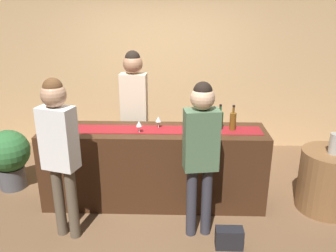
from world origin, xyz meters
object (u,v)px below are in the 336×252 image
(round_side_table, at_px, (328,180))
(vase_on_side_table, at_px, (335,144))
(bartender, at_px, (134,102))
(potted_plant_tall, at_px, (9,155))
(wine_bottle_amber, at_px, (233,121))
(wine_glass_near_customer, at_px, (158,119))
(handbag, at_px, (229,238))
(wine_bottle_green, at_px, (220,120))
(wine_glass_mid_counter, at_px, (139,124))
(customer_browsing, at_px, (59,143))
(customer_sipping, at_px, (201,145))

(round_side_table, bearing_deg, vase_on_side_table, -105.65)
(bartender, bearing_deg, round_side_table, 166.87)
(potted_plant_tall, bearing_deg, vase_on_side_table, -5.96)
(wine_bottle_amber, xyz_separation_m, wine_glass_near_customer, (-0.87, 0.05, -0.01))
(wine_bottle_amber, xyz_separation_m, potted_plant_tall, (-2.85, 0.28, -0.60))
(handbag, bearing_deg, wine_glass_near_customer, 129.81)
(wine_bottle_green, bearing_deg, wine_glass_mid_counter, -171.06)
(bartender, height_order, potted_plant_tall, bartender)
(wine_bottle_green, height_order, customer_browsing, customer_browsing)
(bartender, height_order, customer_sipping, bartender)
(customer_sipping, xyz_separation_m, potted_plant_tall, (-2.44, 0.92, -0.57))
(customer_browsing, relative_size, potted_plant_tall, 2.13)
(customer_sipping, distance_m, round_side_table, 1.78)
(wine_glass_mid_counter, height_order, handbag, wine_glass_mid_counter)
(bartender, bearing_deg, customer_sipping, 126.25)
(wine_bottle_amber, bearing_deg, round_side_table, -4.93)
(customer_sipping, height_order, customer_browsing, customer_browsing)
(vase_on_side_table, bearing_deg, handbag, -149.72)
(wine_glass_mid_counter, height_order, potted_plant_tall, wine_glass_mid_counter)
(wine_glass_near_customer, xyz_separation_m, bartender, (-0.35, 0.51, 0.06))
(wine_glass_mid_counter, relative_size, customer_browsing, 0.08)
(wine_glass_near_customer, relative_size, customer_sipping, 0.09)
(wine_bottle_green, relative_size, wine_bottle_amber, 1.00)
(handbag, bearing_deg, round_side_table, 31.44)
(wine_glass_mid_counter, xyz_separation_m, bartender, (-0.14, 0.68, 0.06))
(wine_glass_near_customer, bearing_deg, wine_glass_mid_counter, -141.63)
(wine_bottle_amber, relative_size, bartender, 0.17)
(bartender, relative_size, customer_sipping, 1.07)
(wine_glass_mid_counter, bearing_deg, wine_bottle_green, 8.94)
(vase_on_side_table, height_order, potted_plant_tall, vase_on_side_table)
(customer_sipping, height_order, handbag, customer_sipping)
(wine_bottle_amber, relative_size, potted_plant_tall, 0.37)
(wine_bottle_green, distance_m, vase_on_side_table, 1.32)
(wine_glass_mid_counter, relative_size, bartender, 0.08)
(round_side_table, height_order, handbag, round_side_table)
(customer_browsing, distance_m, handbag, 1.95)
(wine_glass_near_customer, height_order, round_side_table, wine_glass_near_customer)
(bartender, relative_size, round_side_table, 2.43)
(customer_sipping, bearing_deg, vase_on_side_table, 9.51)
(customer_browsing, xyz_separation_m, round_side_table, (2.95, 0.62, -0.70))
(wine_bottle_amber, height_order, handbag, wine_bottle_amber)
(customer_browsing, height_order, potted_plant_tall, customer_browsing)
(wine_glass_near_customer, height_order, customer_sipping, customer_sipping)
(wine_glass_near_customer, xyz_separation_m, customer_sipping, (0.46, -0.70, -0.03))
(wine_bottle_amber, bearing_deg, wine_glass_mid_counter, -173.76)
(wine_glass_mid_counter, relative_size, vase_on_side_table, 0.60)
(wine_bottle_amber, relative_size, wine_glass_mid_counter, 2.10)
(wine_bottle_amber, bearing_deg, vase_on_side_table, -7.02)
(round_side_table, bearing_deg, wine_glass_mid_counter, -179.54)
(vase_on_side_table, bearing_deg, wine_bottle_amber, 172.98)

